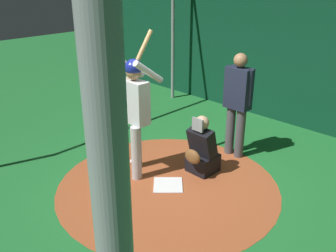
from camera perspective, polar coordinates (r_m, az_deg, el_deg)
ground_plane at (r=5.50m, az=0.00°, el=-9.14°), size 27.18×27.18×0.00m
dirt_circle at (r=5.50m, az=0.00°, el=-9.11°), size 3.22×3.22×0.01m
home_plate at (r=5.50m, az=0.00°, el=-9.04°), size 0.59×0.59×0.01m
batter at (r=5.40m, az=-5.04°, el=3.03°), size 0.68×0.49×2.13m
catcher at (r=5.70m, az=5.20°, el=-3.82°), size 0.58×0.40×0.94m
umpire at (r=6.09m, az=10.63°, el=3.93°), size 0.22×0.49×1.74m
back_wall at (r=7.65m, az=19.40°, el=12.92°), size 0.23×11.18×3.48m
cage_frame at (r=4.70m, az=0.00°, el=15.04°), size 5.95×5.61×3.26m
baseball_0 at (r=6.08m, az=-5.54°, el=-5.43°), size 0.07×0.07×0.07m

